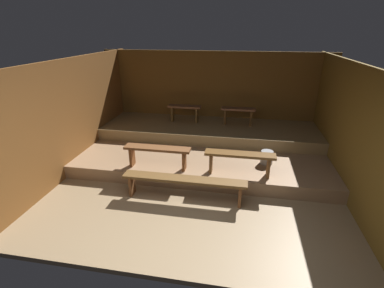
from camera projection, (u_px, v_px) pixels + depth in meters
ground at (200, 175)px, 6.10m from camera, size 6.27×5.63×0.08m
wall_back at (214, 95)px, 7.85m from camera, size 6.27×0.06×2.35m
wall_left at (75, 114)px, 6.08m from camera, size 0.06×5.63×2.35m
wall_right at (349, 129)px, 5.18m from camera, size 0.06×5.63×2.35m
platform_lower at (206, 152)px, 6.79m from camera, size 5.47×3.14×0.28m
platform_middle at (210, 130)px, 7.38m from camera, size 5.47×1.63×0.28m
bench_floor_center at (184, 182)px, 5.00m from camera, size 2.23×0.25×0.45m
bench_lower_left at (157, 152)px, 5.59m from camera, size 1.33×0.25×0.45m
bench_lower_right at (240, 158)px, 5.33m from camera, size 1.33×0.25×0.45m
bench_middle_left at (185, 110)px, 7.49m from camera, size 0.88×0.25×0.45m
bench_middle_right at (238, 113)px, 7.26m from camera, size 0.88×0.25×0.45m
pail_lower at (267, 157)px, 5.84m from camera, size 0.25×0.25×0.28m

